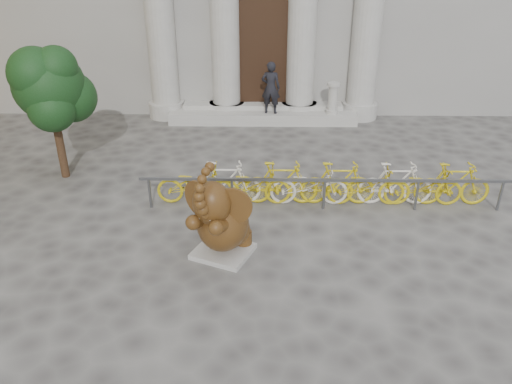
{
  "coord_description": "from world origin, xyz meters",
  "views": [
    {
      "loc": [
        0.05,
        -6.26,
        5.27
      ],
      "look_at": [
        -0.1,
        2.01,
        1.1
      ],
      "focal_mm": 35.0,
      "sensor_mm": 36.0,
      "label": 1
    }
  ],
  "objects_px": {
    "tree": "(50,88)",
    "bike_rack": "(323,183)",
    "pedestrian": "(271,88)",
    "elephant_statue": "(221,221)"
  },
  "relations": [
    {
      "from": "tree",
      "to": "bike_rack",
      "type": "bearing_deg",
      "value": -12.04
    },
    {
      "from": "tree",
      "to": "pedestrian",
      "type": "relative_size",
      "value": 1.98
    },
    {
      "from": "elephant_statue",
      "to": "tree",
      "type": "height_order",
      "value": "tree"
    },
    {
      "from": "elephant_statue",
      "to": "pedestrian",
      "type": "xyz_separation_m",
      "value": [
        0.96,
        7.54,
        0.45
      ]
    },
    {
      "from": "elephant_statue",
      "to": "tree",
      "type": "relative_size",
      "value": 0.62
    },
    {
      "from": "tree",
      "to": "pedestrian",
      "type": "bearing_deg",
      "value": 38.88
    },
    {
      "from": "tree",
      "to": "elephant_statue",
      "type": "bearing_deg",
      "value": -39.3
    },
    {
      "from": "elephant_statue",
      "to": "pedestrian",
      "type": "relative_size",
      "value": 1.23
    },
    {
      "from": "bike_rack",
      "to": "pedestrian",
      "type": "xyz_separation_m",
      "value": [
        -1.1,
        5.46,
        0.67
      ]
    },
    {
      "from": "bike_rack",
      "to": "tree",
      "type": "height_order",
      "value": "tree"
    }
  ]
}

